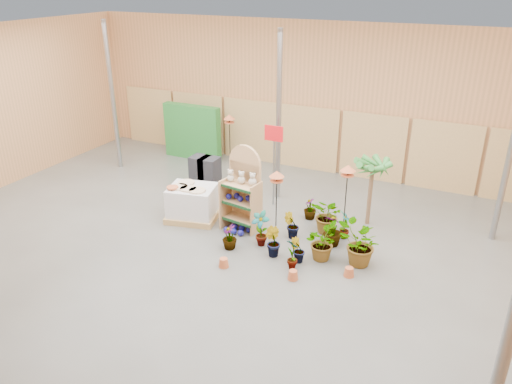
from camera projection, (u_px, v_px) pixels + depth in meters
room at (232, 149)px, 10.87m from camera, size 15.20×12.10×4.70m
display_shelf at (244, 191)px, 11.91m from camera, size 0.94×0.67×2.07m
teddy_bears at (242, 178)px, 11.67m from camera, size 0.76×0.19×0.32m
gazing_balls_shelf at (241, 198)px, 11.86m from camera, size 0.76×0.26×0.14m
gazing_balls_floor at (238, 230)px, 11.97m from camera, size 0.63×0.39×0.15m
pallet_stack at (192, 203)px, 12.50m from camera, size 1.42×1.26×0.91m
charcoal_planters at (205, 174)px, 14.12m from camera, size 0.80×0.50×1.00m
trellis_stock at (192, 132)px, 16.44m from camera, size 2.00×0.30×1.80m
offer_sign at (274, 149)px, 12.79m from camera, size 0.50×0.08×2.20m
bird_table_front at (277, 176)px, 11.11m from camera, size 0.34×0.34×1.70m
bird_table_right at (348, 171)px, 11.02m from camera, size 0.34×0.34×1.85m
bird_table_back at (229, 119)px, 14.69m from camera, size 0.34×0.34×1.90m
palm at (373, 165)px, 11.80m from camera, size 0.70×0.70×1.81m
potted_plant_0 at (261, 229)px, 11.28m from camera, size 0.50×0.38×0.84m
potted_plant_1 at (272, 242)px, 10.90m from camera, size 0.46×0.42×0.67m
potted_plant_2 at (321, 242)px, 10.76m from camera, size 0.80×0.87×0.82m
potted_plant_3 at (333, 230)px, 11.31m from camera, size 0.51×0.51×0.75m
potted_plant_4 at (345, 225)px, 11.59m from camera, size 0.33×0.42×0.71m
potted_plant_5 at (291, 226)px, 11.63m from camera, size 0.46×0.45×0.65m
potted_plant_6 at (328, 216)px, 11.82m from camera, size 0.99×0.93×0.90m
potted_plant_7 at (229, 237)px, 11.19m from camera, size 0.45×0.45×0.59m
potted_plant_8 at (293, 254)px, 10.40m from camera, size 0.45×0.39×0.71m
potted_plant_9 at (298, 250)px, 10.67m from camera, size 0.40×0.38×0.57m
potted_plant_10 at (359, 245)px, 10.47m from camera, size 1.15×1.17×0.98m
potted_plant_11 at (310, 208)px, 12.56m from camera, size 0.37×0.37×0.58m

